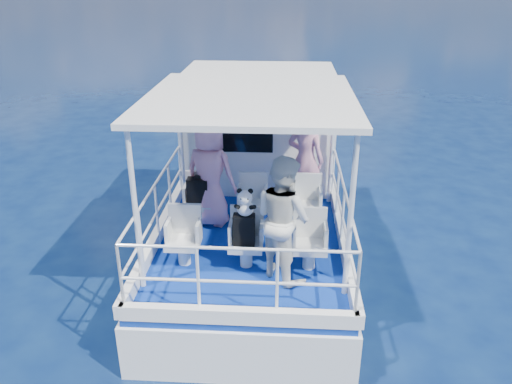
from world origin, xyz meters
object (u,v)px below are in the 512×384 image
passenger_port_fwd (210,174)px  passenger_stbd_aft (283,218)px  panda (245,202)px  backpack_center (244,230)px

passenger_port_fwd → passenger_stbd_aft: size_ratio=1.02×
passenger_stbd_aft → panda: 0.56m
passenger_stbd_aft → backpack_center: (-0.54, 0.15, -0.27)m
passenger_port_fwd → panda: 1.52m
backpack_center → passenger_stbd_aft: bearing=-15.9°
passenger_port_fwd → backpack_center: passenger_port_fwd is taller
passenger_port_fwd → passenger_stbd_aft: passenger_port_fwd is taller
passenger_port_fwd → panda: bearing=135.4°
passenger_port_fwd → backpack_center: (0.66, -1.36, -0.29)m
passenger_port_fwd → backpack_center: 1.54m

